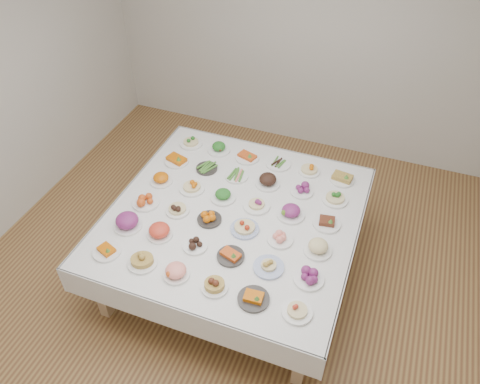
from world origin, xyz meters
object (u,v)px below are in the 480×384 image
(dish_0, at_px, (106,250))
(dish_18, at_px, (161,178))
(dish_35, at_px, (342,177))
(display_table, at_px, (234,219))

(dish_0, bearing_deg, dish_18, 90.27)
(dish_18, height_order, dish_35, same)
(dish_35, bearing_deg, dish_0, -135.38)
(dish_18, xyz_separation_m, dish_35, (1.59, 0.63, -0.00))
(dish_0, distance_m, dish_35, 2.23)
(dish_0, height_order, dish_18, dish_18)
(display_table, bearing_deg, dish_18, 169.18)
(display_table, distance_m, dish_35, 1.12)
(display_table, relative_size, dish_0, 9.56)
(dish_0, xyz_separation_m, dish_18, (-0.00, 0.94, 0.01))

